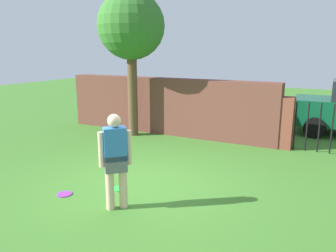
{
  "coord_description": "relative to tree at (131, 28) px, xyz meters",
  "views": [
    {
      "loc": [
        3.3,
        -5.13,
        2.6
      ],
      "look_at": [
        0.09,
        1.07,
        1.0
      ],
      "focal_mm": 35.18,
      "sensor_mm": 36.0,
      "label": 1
    }
  ],
  "objects": [
    {
      "name": "fence_gate",
      "position": [
        5.45,
        0.68,
        -2.57
      ],
      "size": [
        2.46,
        0.44,
        1.4
      ],
      "color": "brown",
      "rests_on": "ground"
    },
    {
      "name": "tree",
      "position": [
        0.0,
        0.0,
        0.0
      ],
      "size": [
        2.0,
        2.0,
        4.33
      ],
      "color": "brown",
      "rests_on": "ground"
    },
    {
      "name": "ground_plane",
      "position": [
        2.32,
        -3.36,
        -3.27
      ],
      "size": [
        40.0,
        40.0,
        0.0
      ],
      "primitive_type": "plane",
      "color": "#3D7528"
    },
    {
      "name": "brick_wall",
      "position": [
        0.82,
        0.68,
        -2.39
      ],
      "size": [
        7.03,
        0.5,
        1.77
      ],
      "primitive_type": "cube",
      "color": "brown",
      "rests_on": "ground"
    },
    {
      "name": "frisbee_purple",
      "position": [
        1.32,
        -4.35,
        -3.26
      ],
      "size": [
        0.27,
        0.27,
        0.02
      ],
      "primitive_type": "cylinder",
      "color": "purple",
      "rests_on": "ground"
    },
    {
      "name": "person",
      "position": [
        2.51,
        -4.33,
        -2.37
      ],
      "size": [
        0.42,
        0.41,
        1.62
      ],
      "rotation": [
        0.0,
        0.0,
        -2.38
      ],
      "color": "beige",
      "rests_on": "ground"
    },
    {
      "name": "frisbee_green",
      "position": [
        2.08,
        -3.67,
        -3.26
      ],
      "size": [
        0.27,
        0.27,
        0.02
      ],
      "primitive_type": "cylinder",
      "color": "green",
      "rests_on": "ground"
    }
  ]
}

